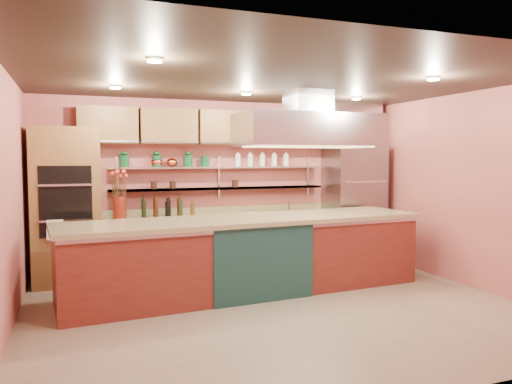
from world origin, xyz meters
name	(u,v)px	position (x,y,z in m)	size (l,w,h in m)	color
floor	(278,309)	(0.00, 0.00, -0.01)	(6.00, 5.00, 0.02)	gray
ceiling	(279,79)	(0.00, 0.00, 2.80)	(6.00, 5.00, 0.02)	black
wall_back	(221,185)	(0.00, 2.50, 1.40)	(6.00, 0.04, 2.80)	#B65A55
wall_front	(408,220)	(0.00, -2.50, 1.40)	(6.00, 0.04, 2.80)	#B65A55
wall_left	(5,204)	(-3.00, 0.00, 1.40)	(0.04, 5.00, 2.80)	#B65A55
wall_right	(473,190)	(3.00, 0.00, 1.40)	(0.04, 5.00, 2.80)	#B65A55
oven_stack	(66,206)	(-2.45, 2.18, 1.15)	(0.95, 0.64, 2.30)	brown
refrigerator	(354,203)	(2.35, 2.14, 1.05)	(0.95, 0.72, 2.10)	gray
back_counter	(224,243)	(-0.05, 2.20, 0.47)	(3.84, 0.64, 0.93)	tan
wall_shelf_lower	(221,188)	(-0.05, 2.37, 1.35)	(3.60, 0.26, 0.03)	silver
wall_shelf_upper	(221,167)	(-0.05, 2.37, 1.70)	(3.60, 0.26, 0.03)	silver
upper_cabinets	(224,128)	(0.00, 2.32, 2.35)	(4.60, 0.36, 0.55)	brown
range_hood	(308,130)	(0.80, 0.84, 2.25)	(2.00, 1.00, 0.45)	silver
ceiling_downlights	(273,84)	(0.00, 0.20, 2.77)	(4.00, 2.80, 0.02)	#FFE5A5
island	(248,255)	(-0.10, 0.84, 0.52)	(4.98, 1.08, 1.04)	maroon
flower_vase	(120,208)	(-1.70, 2.15, 1.10)	(0.19, 0.19, 0.34)	maroon
oil_bottle_cluster	(168,208)	(-0.97, 2.15, 1.07)	(0.87, 0.25, 0.28)	black
kitchen_scale	(252,211)	(0.42, 2.15, 0.97)	(0.15, 0.11, 0.09)	white
bar_faucet	(289,205)	(1.13, 2.25, 1.04)	(0.03, 0.03, 0.22)	white
copper_kettle	(172,162)	(-0.86, 2.37, 1.78)	(0.17, 0.17, 0.14)	#C84F2E
green_canister	(205,161)	(-0.31, 2.37, 1.80)	(0.14, 0.14, 0.17)	#0E4321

